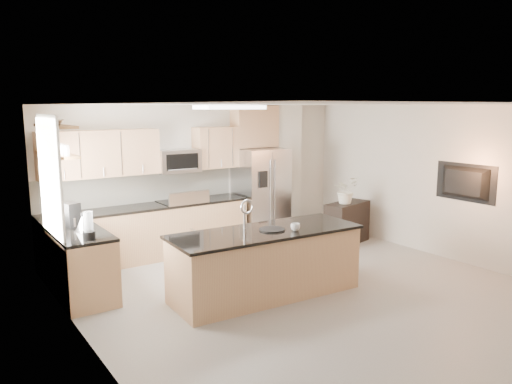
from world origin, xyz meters
TOP-DOWN VIEW (x-y plane):
  - floor at (0.00, 0.00)m, footprint 6.50×6.50m
  - ceiling at (0.00, 0.00)m, footprint 6.00×6.50m
  - wall_back at (0.00, 3.25)m, footprint 6.00×0.02m
  - wall_left at (-3.00, 0.00)m, footprint 0.02×6.50m
  - wall_right at (3.00, 0.00)m, footprint 0.02×6.50m
  - back_counter at (-1.23, 2.93)m, footprint 3.55×0.66m
  - left_counter at (-2.67, 1.85)m, footprint 0.66×1.50m
  - range at (-0.60, 2.92)m, footprint 0.76×0.64m
  - upper_cabinets at (-1.30, 3.09)m, footprint 3.50×0.33m
  - microwave at (-0.60, 3.04)m, footprint 0.76×0.40m
  - refrigerator at (1.06, 2.87)m, footprint 0.92×0.78m
  - partition_column at (1.82, 3.10)m, footprint 0.60×0.30m
  - window at (-2.98, 1.85)m, footprint 0.04×1.15m
  - shelf_lower at (-2.85, 1.95)m, footprint 0.30×1.20m
  - shelf_upper at (-2.85, 1.95)m, footprint 0.30×1.20m
  - ceiling_fixture at (-0.40, 1.60)m, footprint 1.00×0.50m
  - island at (-0.56, 0.43)m, footprint 2.70×1.09m
  - credenza at (2.26, 1.74)m, footprint 1.04×0.62m
  - cup at (-0.24, 0.18)m, footprint 0.16×0.16m
  - platter at (-0.48, 0.38)m, footprint 0.47×0.47m
  - blender at (-2.67, 1.29)m, footprint 0.15×0.15m
  - kettle at (-2.62, 1.74)m, footprint 0.20×0.20m
  - coffee_maker at (-2.69, 2.05)m, footprint 0.24×0.27m
  - bowl at (-2.85, 2.02)m, footprint 0.42×0.42m
  - flower_vase at (2.17, 1.70)m, footprint 0.73×0.65m
  - television at (2.91, -0.20)m, footprint 0.14×1.08m

SIDE VIEW (x-z plane):
  - floor at x=0.00m, z-range 0.00..0.00m
  - credenza at x=2.26m, z-range 0.00..0.78m
  - left_counter at x=-2.67m, z-range 0.00..0.92m
  - island at x=-0.56m, z-range -0.21..1.13m
  - back_counter at x=-1.23m, z-range -0.25..1.19m
  - range at x=-0.60m, z-range -0.10..1.04m
  - refrigerator at x=1.06m, z-range 0.00..1.78m
  - platter at x=-0.48m, z-range 0.92..0.94m
  - cup at x=-0.24m, z-range 0.92..1.02m
  - kettle at x=-2.62m, z-range 0.91..1.16m
  - blender at x=-2.67m, z-range 0.90..1.25m
  - coffee_maker at x=-2.69m, z-range 0.91..1.26m
  - flower_vase at x=2.17m, z-range 0.78..1.55m
  - wall_back at x=0.00m, z-range 0.00..2.60m
  - wall_left at x=-3.00m, z-range 0.00..2.60m
  - wall_right at x=3.00m, z-range 0.00..2.60m
  - partition_column at x=1.82m, z-range 0.00..2.60m
  - television at x=2.91m, z-range 1.04..1.66m
  - microwave at x=-0.60m, z-range 1.43..1.83m
  - window at x=-2.98m, z-range 0.83..2.47m
  - upper_cabinets at x=-1.30m, z-range 1.45..2.20m
  - shelf_lower at x=-2.85m, z-range 1.93..1.97m
  - shelf_upper at x=-2.85m, z-range 2.30..2.34m
  - bowl at x=-2.85m, z-range 2.34..2.42m
  - ceiling_fixture at x=-0.40m, z-range 2.53..2.59m
  - ceiling at x=0.00m, z-range 2.59..2.61m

